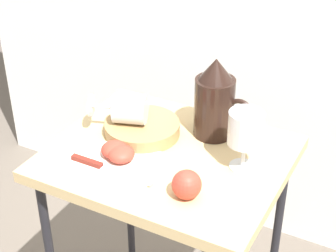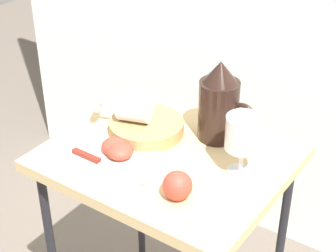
% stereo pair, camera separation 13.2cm
% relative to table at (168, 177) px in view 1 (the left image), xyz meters
% --- Properties ---
extents(table, '(0.58, 0.48, 0.73)m').
position_rel_table_xyz_m(table, '(0.00, 0.00, 0.00)').
color(table, tan).
rests_on(table, ground_plane).
extents(linen_napkin, '(0.26, 0.21, 0.00)m').
position_rel_table_xyz_m(linen_napkin, '(-0.10, -0.11, 0.08)').
color(linen_napkin, silver).
rests_on(linen_napkin, table).
extents(basket_tray, '(0.20, 0.20, 0.03)m').
position_rel_table_xyz_m(basket_tray, '(-0.10, 0.05, 0.09)').
color(basket_tray, '#AD8451').
rests_on(basket_tray, table).
extents(pitcher, '(0.16, 0.10, 0.22)m').
position_rel_table_xyz_m(pitcher, '(0.06, 0.14, 0.16)').
color(pitcher, black).
rests_on(pitcher, table).
extents(wine_glass_upright, '(0.08, 0.08, 0.15)m').
position_rel_table_xyz_m(wine_glass_upright, '(0.19, 0.03, 0.18)').
color(wine_glass_upright, silver).
rests_on(wine_glass_upright, table).
extents(wine_glass_tipped_near, '(0.16, 0.11, 0.08)m').
position_rel_table_xyz_m(wine_glass_tipped_near, '(-0.13, 0.04, 0.15)').
color(wine_glass_tipped_near, silver).
rests_on(wine_glass_tipped_near, basket_tray).
extents(apple_half_left, '(0.07, 0.07, 0.04)m').
position_rel_table_xyz_m(apple_half_left, '(-0.11, -0.08, 0.10)').
color(apple_half_left, '#CC3D2D').
rests_on(apple_half_left, linen_napkin).
extents(apple_half_right, '(0.07, 0.07, 0.04)m').
position_rel_table_xyz_m(apple_half_right, '(-0.08, -0.08, 0.10)').
color(apple_half_right, '#CC3D2D').
rests_on(apple_half_right, linen_napkin).
extents(apple_whole, '(0.07, 0.07, 0.07)m').
position_rel_table_xyz_m(apple_whole, '(0.12, -0.13, 0.11)').
color(apple_whole, '#CC3D2D').
rests_on(apple_whole, table).
extents(knife, '(0.22, 0.02, 0.01)m').
position_rel_table_xyz_m(knife, '(-0.12, -0.13, 0.08)').
color(knife, silver).
rests_on(knife, linen_napkin).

